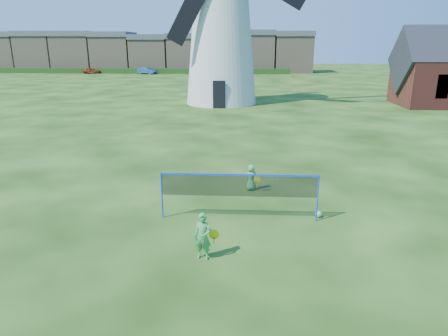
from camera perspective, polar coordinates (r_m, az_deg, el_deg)
ground at (r=13.57m, az=-0.97°, el=-6.67°), size 220.00×220.00×0.00m
windmill at (r=38.97m, az=-0.39°, el=19.28°), size 14.93×6.59×20.19m
badminton_net at (r=12.86m, az=2.14°, el=-2.59°), size 5.05×0.05×1.55m
player_girl at (r=10.74m, az=-2.99°, el=-9.64°), size 0.68×0.41×1.29m
player_boy at (r=15.70m, az=3.88°, el=-1.36°), size 0.64×0.44×1.02m
play_ball at (r=13.74m, az=13.21°, el=-6.35°), size 0.22×0.22×0.22m
terraced_houses at (r=86.75m, az=-10.59°, el=15.84°), size 65.88×8.40×8.16m
hedge at (r=81.82m, az=-13.45°, el=13.20°), size 62.00×0.80×1.00m
car_left at (r=83.26m, az=-18.26°, el=12.93°), size 3.58×2.20×1.14m
car_right at (r=79.84m, az=-10.83°, el=13.37°), size 4.08×2.85×1.27m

